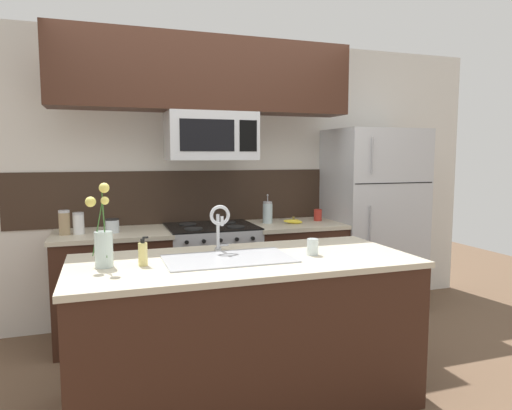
% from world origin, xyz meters
% --- Properties ---
extents(ground_plane, '(10.00, 10.00, 0.00)m').
position_xyz_m(ground_plane, '(0.00, 0.00, 0.00)').
color(ground_plane, brown).
extents(rear_partition, '(5.20, 0.10, 2.60)m').
position_xyz_m(rear_partition, '(0.30, 1.28, 1.30)').
color(rear_partition, silver).
rests_on(rear_partition, ground).
extents(splash_band, '(3.37, 0.01, 0.48)m').
position_xyz_m(splash_band, '(0.00, 1.22, 1.15)').
color(splash_band, '#332319').
rests_on(splash_band, rear_partition).
extents(back_counter_left, '(0.93, 0.65, 0.91)m').
position_xyz_m(back_counter_left, '(-0.83, 0.90, 0.46)').
color(back_counter_left, '#381E14').
rests_on(back_counter_left, ground).
extents(back_counter_right, '(0.85, 0.65, 0.91)m').
position_xyz_m(back_counter_right, '(0.79, 0.90, 0.46)').
color(back_counter_right, '#381E14').
rests_on(back_counter_right, ground).
extents(stove_range, '(0.76, 0.64, 0.93)m').
position_xyz_m(stove_range, '(0.00, 0.90, 0.46)').
color(stove_range, '#B7BABF').
rests_on(stove_range, ground).
extents(microwave, '(0.74, 0.40, 0.40)m').
position_xyz_m(microwave, '(0.00, 0.88, 1.69)').
color(microwave, '#B7BABF').
extents(upper_cabinet_band, '(2.48, 0.34, 0.60)m').
position_xyz_m(upper_cabinet_band, '(-0.04, 0.85, 2.19)').
color(upper_cabinet_band, '#381E14').
extents(refrigerator, '(0.85, 0.74, 1.78)m').
position_xyz_m(refrigerator, '(1.62, 0.92, 0.89)').
color(refrigerator, '#B7BABF').
rests_on(refrigerator, ground).
extents(storage_jar_tall, '(0.09, 0.09, 0.19)m').
position_xyz_m(storage_jar_tall, '(-1.18, 0.88, 1.01)').
color(storage_jar_tall, '#997F5B').
rests_on(storage_jar_tall, back_counter_left).
extents(storage_jar_medium, '(0.09, 0.09, 0.17)m').
position_xyz_m(storage_jar_medium, '(-1.08, 0.88, 1.00)').
color(storage_jar_medium, silver).
rests_on(storage_jar_medium, back_counter_left).
extents(storage_jar_short, '(0.11, 0.11, 0.11)m').
position_xyz_m(storage_jar_short, '(-0.82, 0.87, 0.97)').
color(storage_jar_short, silver).
rests_on(storage_jar_short, back_counter_left).
extents(banana_bunch, '(0.19, 0.12, 0.07)m').
position_xyz_m(banana_bunch, '(0.75, 0.84, 0.93)').
color(banana_bunch, yellow).
rests_on(banana_bunch, back_counter_right).
extents(french_press, '(0.09, 0.09, 0.27)m').
position_xyz_m(french_press, '(0.54, 0.96, 1.01)').
color(french_press, silver).
rests_on(french_press, back_counter_right).
extents(coffee_tin, '(0.08, 0.08, 0.11)m').
position_xyz_m(coffee_tin, '(1.05, 0.95, 0.97)').
color(coffee_tin, '#B22D23').
rests_on(coffee_tin, back_counter_right).
extents(island_counter, '(2.05, 0.91, 0.91)m').
position_xyz_m(island_counter, '(-0.09, -0.35, 0.46)').
color(island_counter, '#381E14').
rests_on(island_counter, ground).
extents(kitchen_sink, '(0.76, 0.44, 0.16)m').
position_xyz_m(kitchen_sink, '(-0.18, -0.35, 0.84)').
color(kitchen_sink, '#ADAFB5').
rests_on(kitchen_sink, island_counter).
extents(sink_faucet, '(0.14, 0.14, 0.31)m').
position_xyz_m(sink_faucet, '(-0.18, -0.13, 1.11)').
color(sink_faucet, '#B7BABF').
rests_on(sink_faucet, island_counter).
extents(dish_soap_bottle, '(0.06, 0.05, 0.16)m').
position_xyz_m(dish_soap_bottle, '(-0.68, -0.35, 0.98)').
color(dish_soap_bottle, '#DBCC75').
rests_on(dish_soap_bottle, island_counter).
extents(drinking_glass, '(0.07, 0.07, 0.10)m').
position_xyz_m(drinking_glass, '(0.34, -0.40, 0.96)').
color(drinking_glass, silver).
rests_on(drinking_glass, island_counter).
extents(flower_vase, '(0.14, 0.12, 0.47)m').
position_xyz_m(flower_vase, '(-0.89, -0.32, 1.04)').
color(flower_vase, silver).
rests_on(flower_vase, island_counter).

